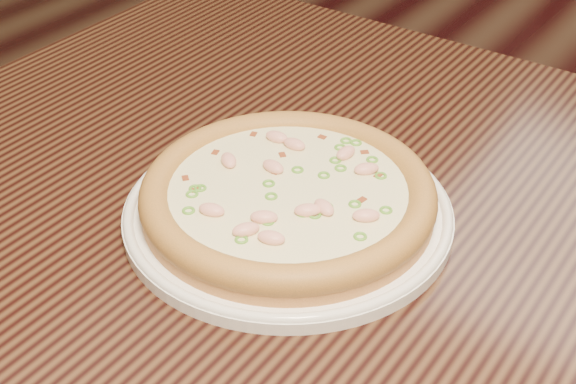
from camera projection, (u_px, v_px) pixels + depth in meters
The scene contains 4 objects.
ground at pixel (472, 357), 1.62m from camera, with size 9.00×9.00×0.00m, color black.
hero_table at pixel (417, 315), 0.79m from camera, with size 1.20×0.80×0.75m.
plate at pixel (288, 211), 0.75m from camera, with size 0.31×0.31×0.02m.
pizza at pixel (288, 195), 0.74m from camera, with size 0.27×0.27×0.03m.
Camera 1 is at (0.34, -1.14, 1.20)m, focal length 50.00 mm.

